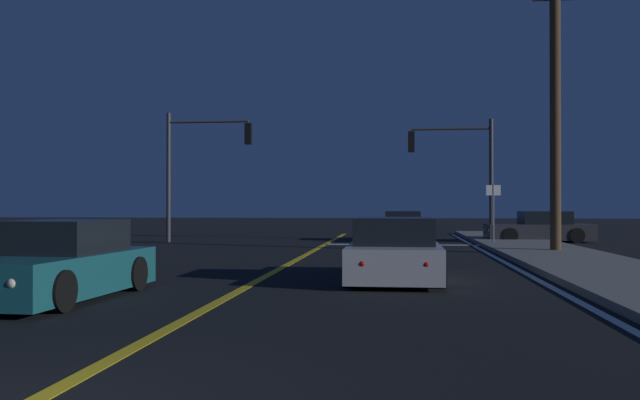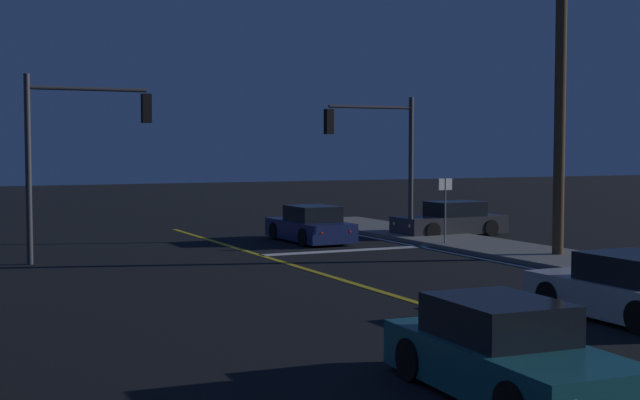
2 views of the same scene
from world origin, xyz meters
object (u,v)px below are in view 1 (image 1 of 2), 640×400
(car_side_waiting_navy, at_px, (402,228))
(street_sign_corner, at_px, (493,204))
(traffic_signal_near_right, at_px, (460,160))
(car_following_oncoming_teal, at_px, (60,265))
(traffic_signal_far_left, at_px, (199,156))
(car_far_approaching_silver, at_px, (394,253))
(car_parked_curb_charcoal, at_px, (540,229))
(utility_pole_right, at_px, (555,100))

(car_side_waiting_navy, relative_size, street_sign_corner, 1.76)
(traffic_signal_near_right, height_order, street_sign_corner, traffic_signal_near_right)
(traffic_signal_near_right, xyz_separation_m, street_sign_corner, (1.04, -2.80, -1.91))
(car_following_oncoming_teal, distance_m, traffic_signal_far_left, 17.86)
(traffic_signal_near_right, bearing_deg, car_far_approaching_silver, 79.78)
(car_parked_curb_charcoal, xyz_separation_m, street_sign_corner, (-2.44, -3.32, 1.06))
(car_side_waiting_navy, bearing_deg, street_sign_corner, -46.32)
(car_side_waiting_navy, relative_size, utility_pole_right, 0.44)
(car_side_waiting_navy, height_order, traffic_signal_far_left, traffic_signal_far_left)
(utility_pole_right, bearing_deg, car_following_oncoming_teal, -132.70)
(car_parked_curb_charcoal, height_order, traffic_signal_far_left, traffic_signal_far_left)
(car_following_oncoming_teal, relative_size, traffic_signal_far_left, 0.76)
(traffic_signal_near_right, height_order, utility_pole_right, utility_pole_right)
(utility_pole_right, bearing_deg, traffic_signal_near_right, 109.22)
(car_side_waiting_navy, xyz_separation_m, traffic_signal_far_left, (-8.75, -2.15, 3.16))
(car_side_waiting_navy, xyz_separation_m, car_parked_curb_charcoal, (5.95, -0.24, 0.00))
(car_side_waiting_navy, relative_size, traffic_signal_near_right, 0.80)
(traffic_signal_near_right, bearing_deg, utility_pole_right, 109.22)
(utility_pole_right, xyz_separation_m, street_sign_corner, (-1.40, 4.20, -3.39))
(car_following_oncoming_teal, xyz_separation_m, utility_pole_right, (10.84, 11.75, 4.44))
(car_side_waiting_navy, xyz_separation_m, car_following_oncoming_teal, (-5.94, -19.51, -0.00))
(car_following_oncoming_teal, bearing_deg, car_far_approaching_silver, -145.70)
(traffic_signal_far_left, bearing_deg, street_sign_corner, -6.51)
(car_following_oncoming_teal, bearing_deg, car_parked_curb_charcoal, -119.08)
(traffic_signal_far_left, distance_m, street_sign_corner, 12.52)
(car_side_waiting_navy, bearing_deg, car_far_approaching_silver, -91.94)
(street_sign_corner, bearing_deg, utility_pole_right, -71.56)
(car_parked_curb_charcoal, distance_m, street_sign_corner, 4.25)
(car_parked_curb_charcoal, distance_m, utility_pole_right, 8.79)
(car_parked_curb_charcoal, height_order, utility_pole_right, utility_pole_right)
(car_side_waiting_navy, relative_size, car_following_oncoming_teal, 1.00)
(car_following_oncoming_teal, distance_m, traffic_signal_near_right, 20.76)
(street_sign_corner, bearing_deg, car_following_oncoming_teal, -120.63)
(car_far_approaching_silver, height_order, car_parked_curb_charcoal, same)
(car_side_waiting_navy, height_order, utility_pole_right, utility_pole_right)
(traffic_signal_far_left, bearing_deg, traffic_signal_near_right, 7.11)
(utility_pole_right, bearing_deg, traffic_signal_far_left, 157.71)
(car_far_approaching_silver, bearing_deg, traffic_signal_near_right, 79.61)
(utility_pole_right, bearing_deg, car_side_waiting_navy, 122.32)
(traffic_signal_far_left, relative_size, street_sign_corner, 2.30)
(car_side_waiting_navy, xyz_separation_m, traffic_signal_near_right, (2.47, -0.75, 2.97))
(car_following_oncoming_teal, distance_m, car_parked_curb_charcoal, 22.64)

